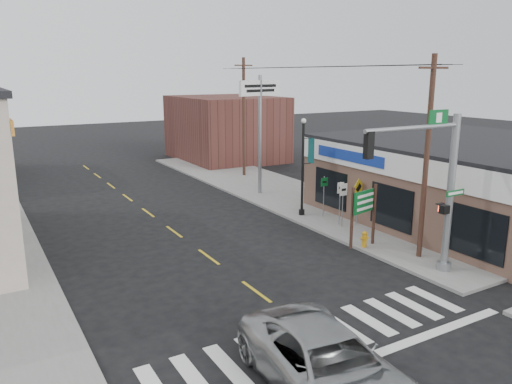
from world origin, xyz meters
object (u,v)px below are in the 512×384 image
fire_hydrant (365,238)px  utility_pole_near (427,157)px  guide_sign (364,207)px  bare_tree (456,168)px  utility_pole_far (244,116)px  dance_center_sign (260,106)px  traffic_signal_pole (438,179)px  lamp_post (304,160)px  suv (327,366)px

fire_hydrant → utility_pole_near: size_ratio=0.09×
guide_sign → fire_hydrant: bearing=-103.0°
bare_tree → utility_pole_far: 18.08m
dance_center_sign → bare_tree: (2.65, -12.47, -2.12)m
traffic_signal_pole → fire_hydrant: (-0.16, 3.52, -3.30)m
guide_sign → fire_hydrant: guide_sign is taller
utility_pole_far → lamp_post: bearing=-107.4°
lamp_post → bare_tree: (3.23, -6.95, 0.36)m
traffic_signal_pole → fire_hydrant: 4.82m
utility_pole_far → fire_hydrant: bearing=-105.5°
lamp_post → traffic_signal_pole: bearing=-88.1°
guide_sign → lamp_post: size_ratio=0.53×
fire_hydrant → dance_center_sign: bearing=83.5°
guide_sign → lamp_post: lamp_post is taller
utility_pole_far → bare_tree: bearing=-92.4°
lamp_post → utility_pole_near: utility_pole_near is taller
traffic_signal_pole → utility_pole_near: bearing=55.5°
dance_center_sign → utility_pole_far: size_ratio=0.86×
guide_sign → utility_pole_far: utility_pole_far is taller
traffic_signal_pole → fire_hydrant: traffic_signal_pole is taller
bare_tree → dance_center_sign: bearing=102.0°
suv → fire_hydrant: size_ratio=7.85×
suv → lamp_post: (8.49, 12.92, 2.34)m
lamp_post → bare_tree: size_ratio=1.21×
fire_hydrant → dance_center_sign: 12.33m
traffic_signal_pole → utility_pole_near: size_ratio=0.76×
traffic_signal_pole → guide_sign: (-0.16, 3.64, -1.92)m
traffic_signal_pole → utility_pole_far: (3.04, 20.24, 0.71)m
guide_sign → fire_hydrant: size_ratio=3.74×
guide_sign → dance_center_sign: size_ratio=0.37×
suv → lamp_post: size_ratio=1.11×
lamp_post → utility_pole_near: size_ratio=0.63×
utility_pole_near → utility_pole_far: bearing=89.8°
lamp_post → dance_center_sign: (0.58, 5.53, 2.48)m
suv → utility_pole_near: utility_pole_near is taller
traffic_signal_pole → utility_pole_near: utility_pole_near is taller
traffic_signal_pole → lamp_post: 9.19m
guide_sign → utility_pole_far: size_ratio=0.32×
utility_pole_near → utility_pole_far: 18.84m
traffic_signal_pole → utility_pole_near: 1.90m
traffic_signal_pole → guide_sign: traffic_signal_pole is taller
suv → utility_pole_near: bearing=36.4°
guide_sign → utility_pole_near: size_ratio=0.33×
guide_sign → bare_tree: bare_tree is taller
bare_tree → suv: bearing=-153.0°
suv → traffic_signal_pole: 9.32m
traffic_signal_pole → utility_pole_far: size_ratio=0.72×
fire_hydrant → utility_pole_near: utility_pole_near is taller
guide_sign → lamp_post: (0.69, 5.51, 1.24)m
lamp_post → bare_tree: lamp_post is taller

